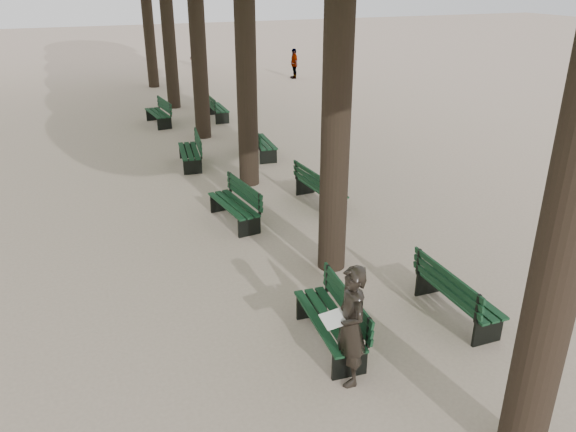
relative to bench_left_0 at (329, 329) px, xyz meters
name	(u,v)px	position (x,y,z in m)	size (l,w,h in m)	color
ground	(329,381)	(-0.37, -0.76, -0.27)	(120.00, 120.00, 0.00)	#C3AA94
bench_left_0	(329,329)	(0.00, 0.00, 0.00)	(0.71, 1.84, 0.92)	black
bench_left_1	(234,212)	(0.00, 4.90, 0.00)	(0.79, 1.86, 0.92)	black
bench_left_2	(190,157)	(0.00, 9.32, 0.00)	(0.81, 1.86, 0.92)	black
bench_left_3	(158,118)	(0.00, 14.51, 0.00)	(0.74, 1.85, 0.92)	black
bench_right_0	(457,302)	(2.27, -0.10, 0.00)	(0.61, 1.81, 0.92)	black
bench_right_1	(320,194)	(2.27, 5.17, 0.00)	(0.68, 1.83, 0.92)	black
bench_right_2	(262,147)	(2.27, 9.43, 0.00)	(0.72, 1.84, 0.92)	black
bench_right_3	(217,112)	(2.27, 14.55, 0.00)	(0.63, 1.82, 0.92)	black
man_with_map	(350,326)	(-0.10, -0.81, 0.61)	(0.65, 0.74, 1.76)	black
pedestrian_c	(294,63)	(8.50, 21.86, 0.50)	(0.91, 0.31, 1.55)	#262628
pedestrian_b	(198,55)	(4.62, 27.18, 0.50)	(1.00, 0.31, 1.55)	#262628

